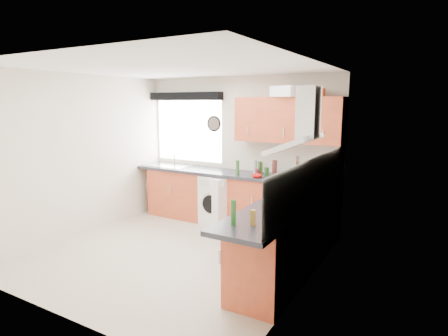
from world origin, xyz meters
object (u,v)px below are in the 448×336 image
Objects in this scene: washing_machine at (220,200)px; upper_cabinets at (288,120)px; oven at (289,237)px; extractor_hood at (301,128)px.

upper_cabinets is at bearing 30.78° from washing_machine.
washing_machine is at bearing -168.44° from upper_cabinets.
extractor_hood is at bearing -0.00° from oven.
upper_cabinets reaches higher than extractor_hood.
upper_cabinets is 1.78m from washing_machine.
extractor_hood is 0.46× the size of upper_cabinets.
oven is 1.35m from extractor_hood.
washing_machine is (-1.75, 1.10, -1.35)m from extractor_hood.
oven is 1.00× the size of washing_machine.
extractor_hood is (0.10, -0.00, 1.34)m from oven.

